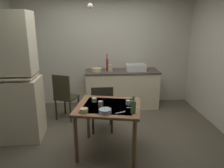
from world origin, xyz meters
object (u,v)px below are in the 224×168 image
sink_basin (136,67)px  chair_by_counter (65,96)px  hutch_cabinet (10,83)px  serving_bowl_wide (105,111)px  teacup_mint (101,104)px  mixing_bowl_counter (97,70)px  chair_far_side (102,107)px  glass_bottle (133,106)px  hand_pump (107,63)px  dining_table (108,112)px

sink_basin → chair_by_counter: sink_basin is taller
hutch_cabinet → serving_bowl_wide: bearing=-27.7°
teacup_mint → hutch_cabinet: bearing=158.6°
mixing_bowl_counter → chair_far_side: size_ratio=0.25×
teacup_mint → chair_by_counter: bearing=118.8°
hutch_cabinet → teacup_mint: bearing=-21.4°
chair_by_counter → glass_bottle: size_ratio=3.95×
mixing_bowl_counter → teacup_mint: size_ratio=2.57×
chair_far_side → hand_pump: bearing=82.7°
glass_bottle → serving_bowl_wide: bearing=174.8°
mixing_bowl_counter → dining_table: size_ratio=0.21×
hutch_cabinet → serving_bowl_wide: (1.52, -0.80, -0.21)m
dining_table → chair_by_counter: chair_by_counter is taller
hutch_cabinet → dining_table: (1.58, -0.53, -0.34)m
serving_bowl_wide → chair_by_counter: bearing=116.8°
sink_basin → serving_bowl_wide: bearing=-110.6°
sink_basin → chair_far_side: size_ratio=0.50×
dining_table → serving_bowl_wide: size_ratio=6.22×
dining_table → sink_basin: bearing=68.3°
hutch_cabinet → dining_table: 1.70m
chair_by_counter → mixing_bowl_counter: bearing=42.0°
hutch_cabinet → hand_pump: size_ratio=5.45×
hutch_cabinet → sink_basin: size_ratio=4.83×
sink_basin → chair_by_counter: bearing=-157.7°
dining_table → serving_bowl_wide: (-0.06, -0.27, 0.14)m
sink_basin → mixing_bowl_counter: size_ratio=1.96×
hutch_cabinet → mixing_bowl_counter: hutch_cabinet is taller
sink_basin → chair_by_counter: (-1.56, -0.64, -0.44)m
chair_far_side → chair_by_counter: 0.94m
glass_bottle → chair_by_counter: bearing=126.6°
hand_pump → teacup_mint: bearing=-95.9°
chair_far_side → glass_bottle: (0.40, -0.96, 0.38)m
hutch_cabinet → dining_table: size_ratio=1.96×
hutch_cabinet → chair_far_side: (1.50, 0.13, -0.52)m
hand_pump → serving_bowl_wide: 2.20m
dining_table → mixing_bowl_counter: bearing=95.1°
hutch_cabinet → chair_far_side: bearing=4.8°
chair_far_side → glass_bottle: bearing=-67.5°
sink_basin → glass_bottle: sink_basin is taller
teacup_mint → chair_far_side: bearing=86.8°
hand_pump → mixing_bowl_counter: bearing=-158.8°
sink_basin → hand_pump: (-0.66, 0.05, 0.09)m
serving_bowl_wide → glass_bottle: bearing=-5.2°
teacup_mint → hand_pump: bearing=84.1°
hand_pump → chair_by_counter: bearing=-142.8°
hand_pump → dining_table: bearing=-92.6°
sink_basin → glass_bottle: 2.21m
chair_far_side → chair_by_counter: (-0.74, 0.58, 0.03)m
hand_pump → teacup_mint: hand_pump is taller
dining_table → serving_bowl_wide: serving_bowl_wide is taller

